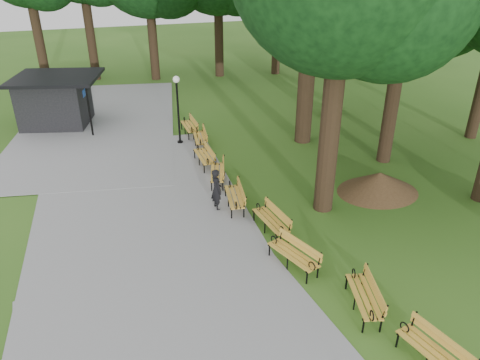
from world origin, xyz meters
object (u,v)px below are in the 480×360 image
object	(u,v)px
dirt_mound	(379,182)
bench_5	(217,172)
bench_4	(234,197)
bench_8	(189,126)
bench_3	(271,220)
bench_6	(204,156)
bench_2	(293,255)
bench_1	(364,296)
person	(217,189)
bench_0	(434,353)
bench_7	(200,138)
kiosk	(55,101)
lamp_post	(177,96)

from	to	relation	value
dirt_mound	bench_5	world-z (taller)	bench_5
bench_4	bench_8	distance (m)	7.85
bench_3	bench_6	size ratio (longest dim) A/B	1.00
bench_2	bench_4	xyz separation A→B (m)	(-0.60, 3.94, 0.00)
bench_1	bench_5	distance (m)	8.52
person	bench_3	size ratio (longest dim) A/B	0.84
bench_3	bench_8	size ratio (longest dim) A/B	1.00
bench_0	bench_2	world-z (taller)	same
bench_0	bench_7	distance (m)	14.58
bench_1	bench_6	world-z (taller)	same
kiosk	lamp_post	xyz separation A→B (m)	(5.78, -4.71, 1.04)
lamp_post	bench_4	size ratio (longest dim) A/B	1.76
bench_2	bench_6	distance (m)	7.90
lamp_post	bench_8	xyz separation A→B (m)	(0.69, 1.02, -1.95)
bench_2	bench_6	xyz separation A→B (m)	(-0.78, 7.86, 0.00)
bench_1	bench_4	distance (m)	6.40
kiosk	bench_0	distance (m)	21.65
bench_6	bench_7	world-z (taller)	same
kiosk	dirt_mound	xyz separation A→B (m)	(12.20, -12.14, -0.92)
lamp_post	bench_6	xyz separation A→B (m)	(0.50, -2.91, -1.95)
bench_1	bench_2	size ratio (longest dim) A/B	1.00
bench_5	bench_8	world-z (taller)	same
lamp_post	person	bearing A→B (deg)	-89.77
bench_2	bench_7	world-z (taller)	same
lamp_post	dirt_mound	xyz separation A→B (m)	(6.42, -7.43, -1.97)
bench_7	kiosk	bearing A→B (deg)	-121.86
bench_3	bench_7	bearing A→B (deg)	176.48
bench_2	bench_4	distance (m)	3.99
dirt_mound	bench_8	xyz separation A→B (m)	(-5.73, 8.45, 0.02)
lamp_post	bench_3	size ratio (longest dim) A/B	1.76
dirt_mound	bench_1	distance (m)	6.94
kiosk	bench_5	size ratio (longest dim) A/B	2.26
bench_5	bench_6	world-z (taller)	same
bench_8	lamp_post	bearing A→B (deg)	-34.96
bench_0	bench_6	size ratio (longest dim) A/B	1.00
bench_2	lamp_post	bearing A→B (deg)	167.50
bench_4	bench_2	bearing A→B (deg)	17.63
bench_1	bench_3	distance (m)	4.35
dirt_mound	bench_8	distance (m)	10.21
bench_3	bench_4	bearing A→B (deg)	-167.91
bench_6	bench_3	bearing A→B (deg)	6.97
bench_4	dirt_mound	bearing A→B (deg)	92.89
lamp_post	dirt_mound	bearing A→B (deg)	-49.17
bench_6	bench_4	bearing A→B (deg)	1.25
bench_3	bench_1	bearing A→B (deg)	5.43
bench_1	bench_6	xyz separation A→B (m)	(-1.79, 10.10, 0.00)
lamp_post	dirt_mound	world-z (taller)	lamp_post
bench_3	bench_7	world-z (taller)	same
lamp_post	bench_4	bearing A→B (deg)	-84.39
person	bench_0	distance (m)	8.88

